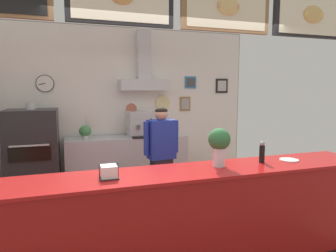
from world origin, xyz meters
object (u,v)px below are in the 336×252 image
espresso_machine (141,124)px  pizza_oven (34,157)px  napkin_holder (109,172)px  potted_basil (156,127)px  condiment_plate (289,160)px  shop_worker (161,158)px  pepper_grinder (262,152)px  potted_sage (85,131)px  basil_vase (219,144)px

espresso_machine → pizza_oven: bearing=-171.2°
espresso_machine → napkin_holder: size_ratio=2.81×
potted_basil → condiment_plate: size_ratio=1.26×
pizza_oven → shop_worker: size_ratio=1.03×
pepper_grinder → napkin_holder: 1.59m
pizza_oven → condiment_plate: pizza_oven is taller
pizza_oven → potted_sage: (0.80, 0.29, 0.32)m
condiment_plate → basil_vase: bearing=179.1°
potted_sage → napkin_holder: 2.70m
napkin_holder → potted_basil: bearing=66.6°
potted_basil → condiment_plate: potted_basil is taller
potted_basil → potted_sage: (-1.27, -0.04, -0.02)m
pepper_grinder → condiment_plate: 0.35m
pepper_grinder → basil_vase: bearing=-179.7°
potted_sage → condiment_plate: size_ratio=1.16×
espresso_machine → condiment_plate: (1.04, -2.63, -0.13)m
potted_sage → basil_vase: 2.89m
basil_vase → pizza_oven: bearing=130.1°
pizza_oven → espresso_machine: bearing=8.8°
shop_worker → espresso_machine: 1.34m
pizza_oven → basil_vase: (1.97, -2.34, 0.50)m
pepper_grinder → napkin_holder: pepper_grinder is taller
shop_worker → condiment_plate: (1.04, -1.33, 0.20)m
pizza_oven → condiment_plate: size_ratio=8.01×
potted_sage → potted_basil: bearing=1.9°
espresso_machine → basil_vase: 2.63m
basil_vase → condiment_plate: 0.86m
potted_sage → pepper_grinder: size_ratio=1.02×
pizza_oven → potted_sage: bearing=20.0°
pizza_oven → shop_worker: (1.77, -1.03, 0.09)m
pizza_oven → espresso_machine: 1.84m
potted_sage → basil_vase: basil_vase is taller
espresso_machine → condiment_plate: 2.83m
napkin_holder → espresso_machine: bearing=71.7°
pizza_oven → potted_basil: 2.13m
potted_basil → shop_worker: bearing=-102.5°
condiment_plate → shop_worker: bearing=128.0°
shop_worker → napkin_holder: shop_worker is taller
pizza_oven → pepper_grinder: pizza_oven is taller
potted_basil → condiment_plate: bearing=-74.6°
napkin_holder → basil_vase: (1.09, 0.06, 0.17)m
napkin_holder → shop_worker: bearing=57.3°
espresso_machine → basil_vase: basil_vase is taller
pizza_oven → condiment_plate: (2.81, -2.36, 0.29)m
shop_worker → potted_sage: (-0.97, 1.32, 0.23)m
pizza_oven → shop_worker: bearing=-30.1°
pepper_grinder → pizza_oven: bearing=136.6°
potted_sage → espresso_machine: bearing=-0.9°
basil_vase → napkin_holder: bearing=-176.8°
pepper_grinder → condiment_plate: size_ratio=1.14×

